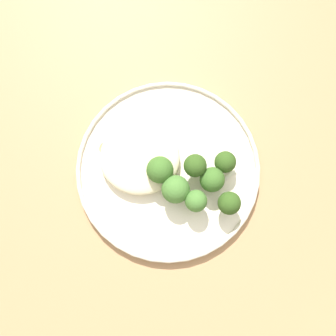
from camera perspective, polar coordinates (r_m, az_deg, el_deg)
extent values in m
plane|color=#47423D|center=(1.40, -1.59, -7.57)|extent=(6.00, 6.00, 0.00)
cube|color=#9E754C|center=(0.69, -3.23, -3.85)|extent=(1.40, 1.00, 0.04)
cylinder|color=beige|center=(0.67, 0.00, -0.25)|extent=(0.29, 0.29, 0.01)
torus|color=beige|center=(0.66, 0.00, -0.11)|extent=(0.29, 0.29, 0.01)
ellipsoid|color=beige|center=(0.65, -3.89, 1.48)|extent=(0.13, 0.12, 0.03)
cylinder|color=#DBB77A|center=(0.66, -2.70, 3.37)|extent=(0.03, 0.03, 0.01)
cylinder|color=#8E774F|center=(0.66, -2.73, 3.51)|extent=(0.03, 0.03, 0.00)
cylinder|color=#DBB77A|center=(0.66, -2.02, 1.32)|extent=(0.03, 0.03, 0.01)
cylinder|color=#8E774F|center=(0.65, -2.05, 1.45)|extent=(0.03, 0.03, 0.00)
cylinder|color=#E5C689|center=(0.65, -0.81, -0.22)|extent=(0.03, 0.03, 0.02)
cylinder|color=#958159|center=(0.64, -0.82, -0.08)|extent=(0.03, 0.03, 0.00)
cylinder|color=#DBB77A|center=(0.66, -3.89, 0.57)|extent=(0.03, 0.03, 0.01)
cylinder|color=#8E774F|center=(0.65, -3.93, 0.70)|extent=(0.03, 0.03, 0.00)
cylinder|color=beige|center=(0.66, -7.26, 0.77)|extent=(0.03, 0.03, 0.01)
cylinder|color=#988766|center=(0.65, -7.34, 0.90)|extent=(0.03, 0.03, 0.00)
cylinder|color=#DBB77A|center=(0.66, -8.26, 2.48)|extent=(0.02, 0.02, 0.01)
cylinder|color=#8E774F|center=(0.66, -8.35, 2.65)|extent=(0.02, 0.02, 0.00)
cylinder|color=#DBB77A|center=(0.65, -3.03, -1.16)|extent=(0.03, 0.03, 0.01)
cylinder|color=#8E774F|center=(0.64, -3.06, -1.05)|extent=(0.02, 0.02, 0.00)
cylinder|color=#7A994C|center=(0.65, -1.06, -0.69)|extent=(0.02, 0.02, 0.02)
sphere|color=#386023|center=(0.62, -1.11, -0.25)|extent=(0.04, 0.04, 0.04)
cylinder|color=#89A356|center=(0.65, 1.00, -3.23)|extent=(0.02, 0.02, 0.02)
sphere|color=#42702D|center=(0.62, 1.04, -2.91)|extent=(0.04, 0.04, 0.04)
cylinder|color=#7A994C|center=(0.65, 5.81, -1.89)|extent=(0.01, 0.01, 0.02)
sphere|color=#386023|center=(0.63, 6.01, -1.58)|extent=(0.04, 0.04, 0.04)
cylinder|color=#89A356|center=(0.65, 8.02, -4.97)|extent=(0.02, 0.02, 0.02)
sphere|color=#2D4C19|center=(0.63, 8.32, -4.74)|extent=(0.03, 0.03, 0.03)
cylinder|color=#89A356|center=(0.65, 3.55, -0.14)|extent=(0.02, 0.02, 0.03)
sphere|color=#2D4C19|center=(0.62, 3.70, 0.33)|extent=(0.03, 0.03, 0.03)
cylinder|color=#7A994C|center=(0.64, 3.62, -5.01)|extent=(0.02, 0.02, 0.02)
sphere|color=#42702D|center=(0.62, 3.76, -4.77)|extent=(0.03, 0.03, 0.03)
cylinder|color=#7A994C|center=(0.66, 7.53, 0.43)|extent=(0.02, 0.02, 0.02)
sphere|color=#2D4C19|center=(0.64, 7.78, 0.81)|extent=(0.03, 0.03, 0.03)
cube|color=silver|center=(0.65, 2.85, -4.05)|extent=(0.04, 0.02, 0.00)
cube|color=silver|center=(0.66, 7.77, -1.43)|extent=(0.03, 0.03, 0.00)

